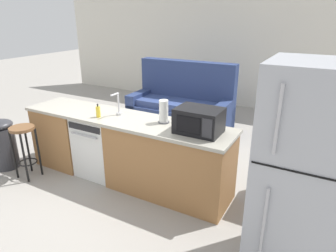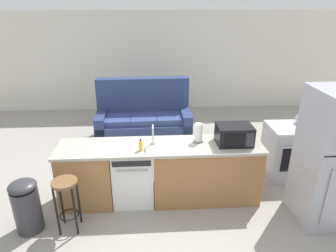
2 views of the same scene
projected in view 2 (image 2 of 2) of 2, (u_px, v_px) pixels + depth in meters
name	position (u px, v px, depth m)	size (l,w,h in m)	color
ground_plane	(151.00, 198.00, 4.61)	(24.00, 24.00, 0.00)	gray
wall_back	(160.00, 61.00, 7.98)	(10.00, 0.06, 2.60)	silver
kitchen_counter	(167.00, 174.00, 4.46)	(2.94, 0.66, 0.90)	#9E6B3D
dishwasher	(134.00, 175.00, 4.43)	(0.58, 0.61, 0.84)	white
stove_range	(289.00, 151.00, 5.07)	(0.76, 0.68, 0.90)	#A8AAB2
refrigerator	(331.00, 158.00, 3.87)	(0.72, 0.73, 1.84)	#A8AAB2
microwave	(234.00, 135.00, 4.27)	(0.50, 0.37, 0.28)	black
sink_faucet	(153.00, 136.00, 4.25)	(0.07, 0.18, 0.30)	silver
paper_towel_roll	(199.00, 133.00, 4.32)	(0.14, 0.14, 0.28)	#4C4C51
soap_bottle	(141.00, 146.00, 4.09)	(0.06, 0.06, 0.18)	yellow
kettle	(300.00, 119.00, 4.99)	(0.21, 0.17, 0.19)	#B2B2B7
bar_stool	(66.00, 195.00, 3.79)	(0.32, 0.32, 0.74)	brown
trash_bin	(26.00, 205.00, 3.84)	(0.35, 0.35, 0.74)	#333338
couch	(144.00, 119.00, 6.56)	(2.02, 0.95, 1.27)	navy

